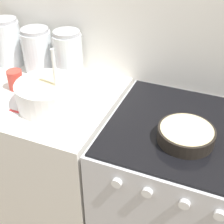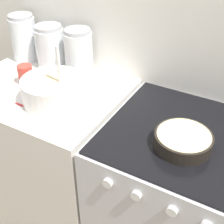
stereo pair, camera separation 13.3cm
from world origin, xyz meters
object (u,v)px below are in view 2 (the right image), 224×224
at_px(mixing_bowl, 53,89).
at_px(storage_jar_middle, 51,49).
at_px(storage_jar_left, 24,41).
at_px(tin_can, 25,74).
at_px(baking_pan, 183,140).
at_px(stove, 174,206).
at_px(storage_jar_right, 79,55).

xyz_separation_m(mixing_bowl, storage_jar_middle, (-0.24, 0.29, 0.03)).
relative_size(storage_jar_left, tin_can, 2.67).
xyz_separation_m(mixing_bowl, storage_jar_left, (-0.44, 0.29, 0.05)).
distance_m(mixing_bowl, tin_can, 0.25).
xyz_separation_m(mixing_bowl, baking_pan, (0.64, -0.01, -0.04)).
bearing_deg(storage_jar_left, storage_jar_middle, 0.00).
relative_size(mixing_bowl, tin_can, 2.94).
height_order(stove, storage_jar_right, storage_jar_right).
bearing_deg(storage_jar_right, storage_jar_left, -180.00).
relative_size(storage_jar_left, storage_jar_middle, 1.12).
xyz_separation_m(baking_pan, tin_can, (-0.88, 0.08, 0.02)).
distance_m(stove, storage_jar_left, 1.23).
bearing_deg(stove, storage_jar_left, 168.23).
relative_size(storage_jar_left, storage_jar_right, 1.06).
height_order(stove, baking_pan, baking_pan).
xyz_separation_m(storage_jar_left, storage_jar_middle, (0.19, 0.00, -0.01)).
bearing_deg(storage_jar_right, tin_can, -129.19).
distance_m(mixing_bowl, storage_jar_middle, 0.38).
height_order(baking_pan, storage_jar_middle, storage_jar_middle).
bearing_deg(storage_jar_middle, tin_can, -87.93).
bearing_deg(storage_jar_left, mixing_bowl, -34.04).
bearing_deg(storage_jar_right, stove, -18.01).
height_order(baking_pan, storage_jar_right, storage_jar_right).
xyz_separation_m(stove, baking_pan, (0.01, -0.08, 0.49)).
distance_m(stove, baking_pan, 0.50).
xyz_separation_m(stove, storage_jar_middle, (-0.88, 0.22, 0.56)).
bearing_deg(tin_can, storage_jar_left, 131.59).
bearing_deg(baking_pan, storage_jar_middle, 160.95).
height_order(stove, tin_can, tin_can).
bearing_deg(baking_pan, mixing_bowl, 178.95).
bearing_deg(storage_jar_right, mixing_bowl, -80.04).
relative_size(stove, storage_jar_middle, 3.90).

